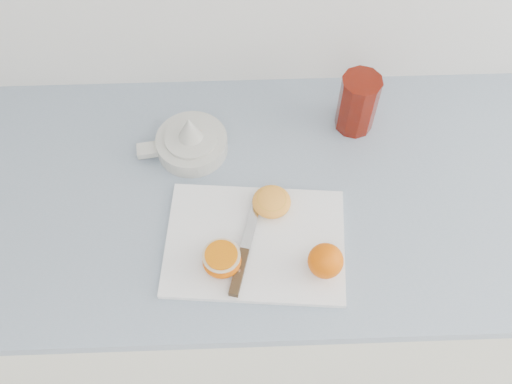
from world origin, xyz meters
TOP-DOWN VIEW (x-y plane):
  - counter at (0.15, 1.70)m, footprint 2.51×0.64m
  - cutting_board at (0.05, 1.57)m, footprint 0.36×0.27m
  - whole_orange at (0.18, 1.51)m, footprint 0.07×0.07m
  - half_orange at (-0.01, 1.52)m, footprint 0.07×0.07m
  - squeezed_shell at (0.09, 1.65)m, footprint 0.08×0.08m
  - paring_knife at (0.03, 1.52)m, footprint 0.07×0.21m
  - citrus_juicer at (-0.08, 1.80)m, footprint 0.19×0.15m
  - red_tumbler at (0.28, 1.86)m, footprint 0.08×0.08m

SIDE VIEW (x-z plane):
  - counter at x=0.15m, z-range 0.00..0.89m
  - cutting_board at x=0.05m, z-range 0.89..0.90m
  - paring_knife at x=0.03m, z-range 0.90..0.92m
  - citrus_juicer at x=-0.08m, z-range 0.87..0.97m
  - squeezed_shell at x=0.09m, z-range 0.90..0.94m
  - half_orange at x=-0.01m, z-range 0.90..0.95m
  - whole_orange at x=0.18m, z-range 0.90..0.97m
  - red_tumbler at x=0.28m, z-range 0.88..1.02m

